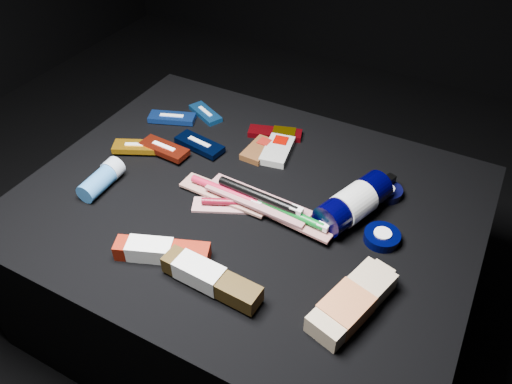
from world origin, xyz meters
The scene contains 21 objects.
ground centered at (0.00, 0.00, 0.00)m, with size 3.00×3.00×0.00m, color black.
cloth_table centered at (0.00, 0.00, 0.20)m, with size 0.98×0.78×0.40m, color black.
luna_bar_0 centered at (-0.27, 0.24, 0.41)m, with size 0.12×0.08×0.01m.
luna_bar_1 centered at (-0.33, 0.18, 0.41)m, with size 0.13×0.09×0.02m.
luna_bar_2 centered at (-0.20, 0.11, 0.41)m, with size 0.13×0.07×0.02m.
luna_bar_3 centered at (-0.32, 0.03, 0.41)m, with size 0.13×0.09×0.02m.
luna_bar_4 centered at (-0.26, 0.05, 0.42)m, with size 0.13×0.06×0.02m.
clif_bar_0 centered at (-0.06, 0.17, 0.41)m, with size 0.06×0.10×0.02m.
clif_bar_1 centered at (-0.02, 0.19, 0.41)m, with size 0.08×0.12×0.02m.
power_bar centered at (-0.05, 0.25, 0.41)m, with size 0.14×0.08×0.02m.
lotion_bottle centered at (0.22, 0.06, 0.44)m, with size 0.13×0.23×0.07m.
cream_tin_upper centered at (0.27, 0.16, 0.41)m, with size 0.07×0.07×0.02m.
cream_tin_lower centered at (0.30, 0.02, 0.41)m, with size 0.07×0.07×0.02m.
bodywash_bottle centered at (0.30, -0.17, 0.42)m, with size 0.11×0.20×0.04m.
deodorant_stick centered at (-0.31, -0.12, 0.42)m, with size 0.05×0.12×0.05m.
toothbrush_pack_0 centered at (-0.01, -0.03, 0.41)m, with size 0.20×0.12×0.02m.
toothbrush_pack_1 centered at (-0.04, -0.02, 0.42)m, with size 0.21×0.06×0.02m.
toothbrush_pack_2 centered at (0.11, -0.02, 0.42)m, with size 0.22×0.07×0.02m.
toothbrush_pack_3 centered at (0.04, -0.02, 0.43)m, with size 0.24×0.07×0.03m.
toothpaste_carton_red centered at (-0.07, -0.23, 0.42)m, with size 0.19×0.11×0.04m.
toothpaste_carton_green centered at (0.05, -0.24, 0.42)m, with size 0.20×0.05×0.04m.
Camera 1 is at (0.40, -0.71, 1.14)m, focal length 35.00 mm.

